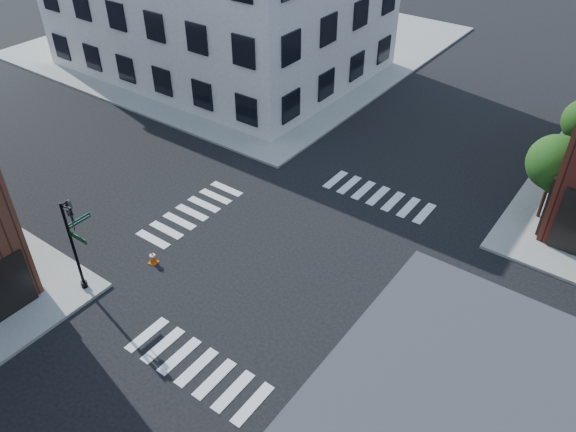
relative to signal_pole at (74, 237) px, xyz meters
The scene contains 5 objects.
ground 9.90m from the signal_pole, 44.81° to the left, with size 120.00×120.00×0.00m, color black.
sidewalk_nw 31.27m from the signal_pole, 117.29° to the left, with size 30.00×30.00×0.15m, color gray.
tree_near 21.94m from the signal_pole, 49.38° to the left, with size 2.69×2.69×4.49m.
signal_pole is the anchor object (origin of this frame).
traffic_cone 3.92m from the signal_pole, 70.08° to the left, with size 0.42×0.42×0.68m.
Camera 1 is at (10.70, -15.84, 17.13)m, focal length 35.00 mm.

